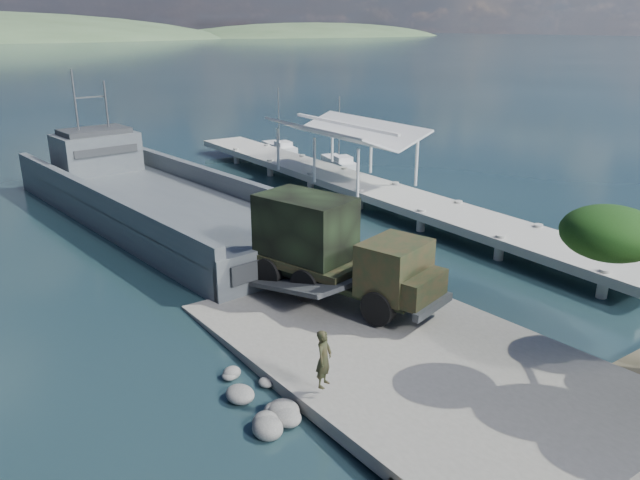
{
  "coord_description": "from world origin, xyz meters",
  "views": [
    {
      "loc": [
        -14.37,
        -16.17,
        11.93
      ],
      "look_at": [
        1.11,
        6.0,
        2.58
      ],
      "focal_mm": 35.0,
      "sensor_mm": 36.0,
      "label": 1
    }
  ],
  "objects": [
    {
      "name": "landing_craft",
      "position": [
        -0.81,
        21.38,
        0.8
      ],
      "size": [
        11.15,
        33.48,
        9.78
      ],
      "rotation": [
        0.0,
        0.0,
        0.1
      ],
      "color": "#4B5259",
      "rests_on": "ground"
    },
    {
      "name": "sailboat_near",
      "position": [
        18.26,
        27.56,
        0.34
      ],
      "size": [
        2.77,
        5.39,
        6.31
      ],
      "rotation": [
        0.0,
        0.0,
        -0.26
      ],
      "color": "silver",
      "rests_on": "ground"
    },
    {
      "name": "soldier",
      "position": [
        -4.24,
        -1.88,
        1.48
      ],
      "size": [
        0.85,
        0.77,
        1.95
      ],
      "primitive_type": "imported",
      "rotation": [
        0.0,
        0.0,
        0.53
      ],
      "color": "#1E301A",
      "rests_on": "boat_ramp"
    },
    {
      "name": "military_truck",
      "position": [
        0.81,
        4.54,
        2.62
      ],
      "size": [
        5.2,
        9.55,
        4.25
      ],
      "rotation": [
        0.0,
        0.0,
        0.28
      ],
      "color": "black",
      "rests_on": "boat_ramp"
    },
    {
      "name": "sailboat_far",
      "position": [
        17.65,
        36.67,
        0.34
      ],
      "size": [
        2.09,
        5.36,
        6.37
      ],
      "rotation": [
        0.0,
        0.0,
        -0.11
      ],
      "color": "silver",
      "rests_on": "ground"
    },
    {
      "name": "boat_ramp",
      "position": [
        0.0,
        -1.0,
        0.25
      ],
      "size": [
        10.0,
        18.0,
        0.5
      ],
      "primitive_type": "cube",
      "color": "gray",
      "rests_on": "ground"
    },
    {
      "name": "ground",
      "position": [
        0.0,
        0.0,
        0.0
      ],
      "size": [
        1400.0,
        1400.0,
        0.0
      ],
      "primitive_type": "plane",
      "color": "#162F35",
      "rests_on": "ground"
    },
    {
      "name": "shoreline_rocks",
      "position": [
        -6.2,
        0.5,
        0.0
      ],
      "size": [
        3.2,
        5.6,
        0.9
      ],
      "primitive_type": null,
      "color": "#61615E",
      "rests_on": "ground"
    },
    {
      "name": "pier",
      "position": [
        13.0,
        18.77,
        1.6
      ],
      "size": [
        6.4,
        44.0,
        6.1
      ],
      "color": "#B1B0A7",
      "rests_on": "ground"
    }
  ]
}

